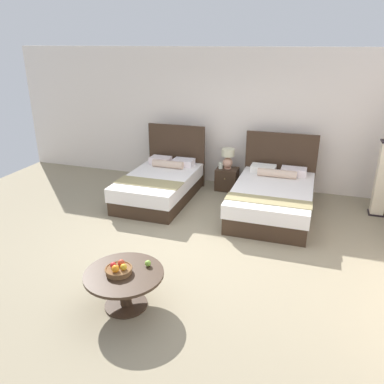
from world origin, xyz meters
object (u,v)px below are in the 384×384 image
at_px(bed_near_corner, 273,197).
at_px(floor_lamp_corner, 382,179).
at_px(vase, 221,166).
at_px(bed_near_window, 161,184).
at_px(coffee_table, 124,281).
at_px(nightstand, 227,179).
at_px(loose_apple, 148,263).
at_px(fruit_bowl, 119,269).
at_px(table_lamp, 228,157).

xyz_separation_m(bed_near_corner, floor_lamp_corner, (1.84, 0.55, 0.38)).
bearing_deg(vase, bed_near_window, -139.12).
bearing_deg(coffee_table, nightstand, 86.70).
xyz_separation_m(bed_near_window, loose_apple, (1.12, -3.06, 0.19)).
height_order(fruit_bowl, loose_apple, fruit_bowl).
bearing_deg(table_lamp, fruit_bowl, -93.96).
bearing_deg(table_lamp, coffee_table, -93.29).
relative_size(bed_near_corner, nightstand, 4.73).
bearing_deg(coffee_table, bed_near_corner, 68.00).
bearing_deg(bed_near_corner, coffee_table, -112.00).
relative_size(vase, loose_apple, 1.76).
xyz_separation_m(bed_near_window, vase, (1.01, 0.88, 0.23)).
xyz_separation_m(bed_near_window, coffee_table, (0.91, -3.28, 0.03)).
xyz_separation_m(bed_near_window, fruit_bowl, (0.85, -3.30, 0.21)).
height_order(nightstand, floor_lamp_corner, floor_lamp_corner).
relative_size(bed_near_window, nightstand, 4.46).
xyz_separation_m(bed_near_window, table_lamp, (1.15, 0.94, 0.40)).
height_order(nightstand, loose_apple, loose_apple).
bearing_deg(loose_apple, coffee_table, -133.52).
distance_m(bed_near_window, vase, 1.36).
height_order(fruit_bowl, floor_lamp_corner, floor_lamp_corner).
height_order(vase, coffee_table, vase).
distance_m(nightstand, fruit_bowl, 4.23).
height_order(bed_near_corner, loose_apple, bed_near_corner).
bearing_deg(floor_lamp_corner, bed_near_window, -172.41).
relative_size(bed_near_corner, coffee_table, 2.37).
xyz_separation_m(fruit_bowl, floor_lamp_corner, (3.22, 3.84, 0.18)).
height_order(nightstand, fruit_bowl, fruit_bowl).
xyz_separation_m(bed_near_corner, vase, (-1.22, 0.88, 0.23)).
bearing_deg(vase, floor_lamp_corner, -6.22).
height_order(bed_near_corner, vase, bed_near_corner).
bearing_deg(loose_apple, table_lamp, 89.54).
xyz_separation_m(bed_near_window, floor_lamp_corner, (4.07, 0.54, 0.38)).
height_order(vase, floor_lamp_corner, floor_lamp_corner).
distance_m(bed_near_corner, fruit_bowl, 3.58).
bearing_deg(vase, fruit_bowl, -92.16).
bearing_deg(bed_near_window, bed_near_corner, -0.06).
bearing_deg(fruit_bowl, bed_near_window, 104.52).
distance_m(bed_near_window, floor_lamp_corner, 4.12).
relative_size(fruit_bowl, loose_apple, 4.26).
bearing_deg(nightstand, bed_near_window, -141.41).
distance_m(fruit_bowl, floor_lamp_corner, 5.01).
bearing_deg(bed_near_window, floor_lamp_corner, 7.59).
bearing_deg(nightstand, table_lamp, 90.00).
xyz_separation_m(loose_apple, floor_lamp_corner, (2.95, 3.60, 0.19)).
height_order(loose_apple, floor_lamp_corner, floor_lamp_corner).
relative_size(nightstand, coffee_table, 0.50).
distance_m(bed_near_window, bed_near_corner, 2.23).
height_order(bed_near_window, fruit_bowl, bed_near_window).
height_order(bed_near_window, vase, bed_near_window).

